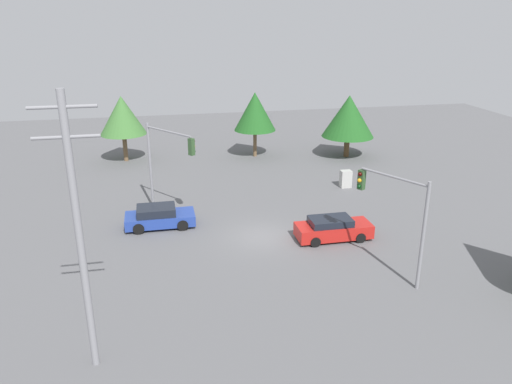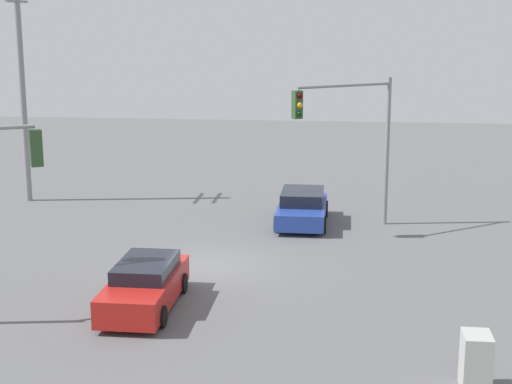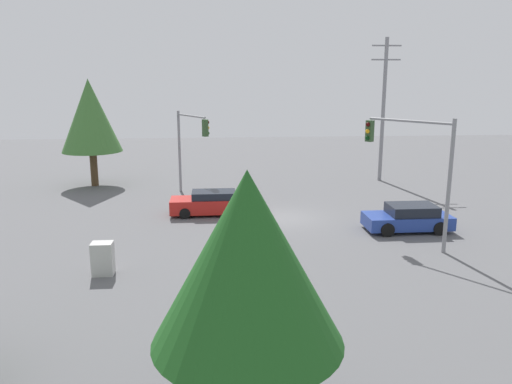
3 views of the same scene
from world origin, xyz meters
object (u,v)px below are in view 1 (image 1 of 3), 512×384
object	(u,v)px
traffic_signal_main	(166,155)
electrical_cabinet	(346,179)
sedan_blue	(159,217)
sedan_red	(333,229)
traffic_signal_cross	(395,207)

from	to	relation	value
traffic_signal_main	electrical_cabinet	world-z (taller)	traffic_signal_main
traffic_signal_main	electrical_cabinet	distance (m)	14.49
electrical_cabinet	sedan_blue	bearing A→B (deg)	-161.68
sedan_red	electrical_cabinet	bearing A→B (deg)	154.17
sedan_blue	electrical_cabinet	distance (m)	15.28
sedan_blue	traffic_signal_cross	size ratio (longest dim) A/B	0.78
traffic_signal_cross	electrical_cabinet	xyz separation A→B (m)	(2.95, 13.71, -3.21)
traffic_signal_main	traffic_signal_cross	size ratio (longest dim) A/B	1.08
traffic_signal_cross	electrical_cabinet	bearing A→B (deg)	-41.12
electrical_cabinet	traffic_signal_main	bearing A→B (deg)	-168.27
sedan_blue	electrical_cabinet	size ratio (longest dim) A/B	3.25
sedan_red	traffic_signal_main	world-z (taller)	traffic_signal_main
sedan_blue	sedan_red	xyz separation A→B (m)	(10.23, -4.03, 0.01)
traffic_signal_main	traffic_signal_cross	bearing A→B (deg)	8.50
sedan_red	electrical_cabinet	size ratio (longest dim) A/B	3.38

